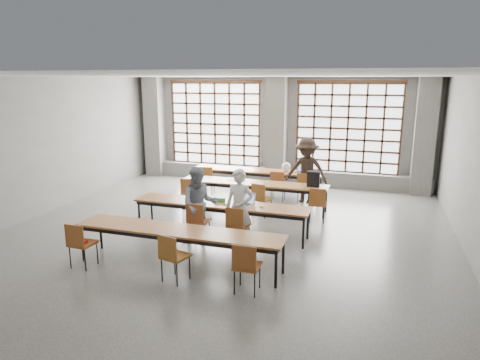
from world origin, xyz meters
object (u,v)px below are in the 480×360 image
student_female (199,204)px  green_box (220,200)px  chair_mid_left (189,190)px  laptop_front (246,201)px  student_back (307,170)px  phone (227,205)px  chair_back_mid (278,183)px  chair_near_mid (172,253)px  student_male (239,208)px  mouse (261,206)px  chair_front_left (197,218)px  chair_mid_centre (261,196)px  laptop_back (302,170)px  chair_near_left (80,241)px  chair_front_right (237,223)px  desk_row_b (253,185)px  chair_mid_right (317,201)px  backpack (314,179)px  chair_back_right (305,185)px  chair_back_left (207,177)px  chair_near_right (246,263)px  plastic_bag (286,167)px  desk_row_a (257,172)px  desk_row_c (221,206)px  desk_row_d (178,233)px  red_pouch (83,241)px

student_female → green_box: student_female is taller
chair_mid_left → laptop_front: size_ratio=1.98×
student_back → phone: student_back is taller
chair_back_mid → chair_near_mid: same height
student_male → mouse: bearing=58.0°
chair_back_mid → chair_front_left: bearing=-103.8°
chair_mid_left → chair_mid_centre: 1.97m
laptop_back → chair_front_left: bearing=-108.4°
chair_mid_centre → chair_near_left: size_ratio=1.00×
chair_front_left → chair_front_right: 0.89m
mouse → desk_row_b: bearing=110.6°
chair_mid_right → chair_front_left: (-2.26, -2.11, 0.00)m
student_female → backpack: bearing=29.2°
chair_mid_left → chair_back_right: bearing=29.0°
laptop_front → laptop_back: (0.59, 3.69, 0.00)m
chair_back_left → chair_near_left: (-0.26, -5.54, 0.00)m
chair_mid_left → chair_near_right: (2.80, -3.97, 0.00)m
plastic_bag → laptop_front: bearing=-92.0°
chair_back_mid → laptop_back: 0.96m
student_back → mouse: (-0.45, -3.20, -0.17)m
desk_row_a → chair_mid_right: size_ratio=4.55×
desk_row_c → chair_mid_centre: (0.52, 1.49, -0.13)m
chair_mid_centre → laptop_front: size_ratio=1.98×
chair_mid_left → chair_mid_centre: size_ratio=1.00×
laptop_front → green_box: 0.62m
student_male → student_back: bearing=81.8°
desk_row_d → chair_back_right: size_ratio=4.55×
chair_mid_left → red_pouch: 3.91m
red_pouch → laptop_front: bearing=46.1°
student_back → mouse: 3.24m
chair_back_mid → desk_row_a: bearing=142.0°
mouse → red_pouch: (-2.79, -2.38, -0.25)m
chair_near_mid → red_pouch: bearing=177.7°
desk_row_c → desk_row_a: bearing=93.1°
desk_row_a → chair_back_mid: (0.80, -0.63, -0.13)m
chair_near_right → mouse: chair_near_right is taller
plastic_bag → desk_row_a: bearing=-176.8°
chair_mid_left → chair_mid_right: same height
desk_row_d → chair_back_left: 5.12m
plastic_bag → green_box: bearing=-101.6°
desk_row_d → student_back: student_back is taller
chair_back_mid → chair_mid_left: size_ratio=1.00×
desk_row_a → chair_front_left: (-0.10, -4.31, -0.13)m
chair_near_right → student_male: size_ratio=0.54×
desk_row_a → student_female: 4.19m
laptop_front → plastic_bag: 3.63m
desk_row_d → chair_near_left: chair_near_left is taller
chair_back_mid → desk_row_b: bearing=-115.9°
chair_front_right → laptop_back: (0.58, 4.42, 0.25)m
chair_front_left → green_box: 0.79m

